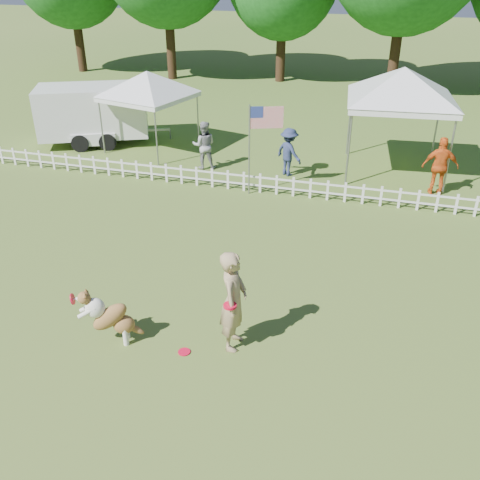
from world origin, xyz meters
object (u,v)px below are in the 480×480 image
(canopy_tent_left, at_px, (150,112))
(cargo_trailer, at_px, (94,114))
(dog, at_px, (111,317))
(frisbee_on_turf, at_px, (184,352))
(spectator_b, at_px, (289,152))
(canopy_tent_right, at_px, (397,122))
(flag_pole, at_px, (249,151))
(spectator_c, at_px, (440,166))
(spectator_a, at_px, (204,145))
(handler, at_px, (234,301))

(canopy_tent_left, distance_m, cargo_trailer, 2.37)
(dog, xyz_separation_m, canopy_tent_left, (-3.83, 10.27, 0.80))
(frisbee_on_turf, bearing_deg, spectator_b, 89.60)
(frisbee_on_turf, relative_size, canopy_tent_right, 0.07)
(frisbee_on_turf, xyz_separation_m, flag_pole, (-0.75, 7.25, 1.31))
(dog, relative_size, cargo_trailer, 0.23)
(frisbee_on_turf, relative_size, spectator_c, 0.13)
(spectator_c, bearing_deg, spectator_a, -5.90)
(spectator_b, xyz_separation_m, spectator_c, (4.52, -0.31, 0.10))
(spectator_a, bearing_deg, frisbee_on_turf, 90.45)
(dog, xyz_separation_m, spectator_a, (-1.37, 8.97, 0.22))
(flag_pole, bearing_deg, spectator_a, 119.21)
(spectator_a, xyz_separation_m, spectator_c, (7.31, -0.15, 0.08))
(canopy_tent_left, xyz_separation_m, canopy_tent_right, (8.42, 0.11, 0.26))
(spectator_a, bearing_deg, canopy_tent_right, 176.70)
(dog, relative_size, spectator_c, 0.65)
(dog, relative_size, frisbee_on_turf, 5.04)
(canopy_tent_left, bearing_deg, spectator_a, -13.35)
(frisbee_on_turf, distance_m, cargo_trailer, 12.84)
(frisbee_on_turf, height_order, spectator_c, spectator_c)
(cargo_trailer, distance_m, spectator_a, 5.03)
(frisbee_on_turf, relative_size, spectator_a, 0.14)
(dog, distance_m, flag_pole, 7.38)
(spectator_c, bearing_deg, canopy_tent_left, -13.16)
(dog, xyz_separation_m, frisbee_on_turf, (1.35, 0.07, -0.55))
(canopy_tent_left, xyz_separation_m, spectator_b, (5.24, -1.14, -0.59))
(flag_pole, distance_m, spectator_c, 5.56)
(handler, xyz_separation_m, canopy_tent_right, (2.44, 9.84, 0.66))
(dog, xyz_separation_m, spectator_c, (5.94, 8.82, 0.30))
(handler, bearing_deg, canopy_tent_right, -16.75)
(frisbee_on_turf, height_order, canopy_tent_right, canopy_tent_right)
(flag_pole, bearing_deg, spectator_b, 44.93)
(cargo_trailer, bearing_deg, canopy_tent_left, -28.29)
(frisbee_on_turf, height_order, spectator_b, spectator_b)
(cargo_trailer, height_order, flag_pole, flag_pole)
(frisbee_on_turf, xyz_separation_m, canopy_tent_right, (3.24, 10.30, 1.61))
(canopy_tent_right, relative_size, spectator_a, 2.06)
(frisbee_on_turf, height_order, spectator_a, spectator_a)
(handler, height_order, spectator_c, handler)
(flag_pole, relative_size, spectator_b, 1.73)
(cargo_trailer, bearing_deg, spectator_c, -32.27)
(canopy_tent_right, relative_size, cargo_trailer, 0.67)
(spectator_a, distance_m, spectator_b, 2.79)
(dog, relative_size, spectator_a, 0.71)
(dog, bearing_deg, canopy_tent_right, 46.10)
(canopy_tent_left, relative_size, spectator_a, 1.73)
(spectator_b, bearing_deg, dog, 115.83)
(handler, xyz_separation_m, cargo_trailer, (-8.32, 9.88, 0.10))
(dog, distance_m, canopy_tent_right, 11.39)
(handler, bearing_deg, flag_pole, 10.03)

